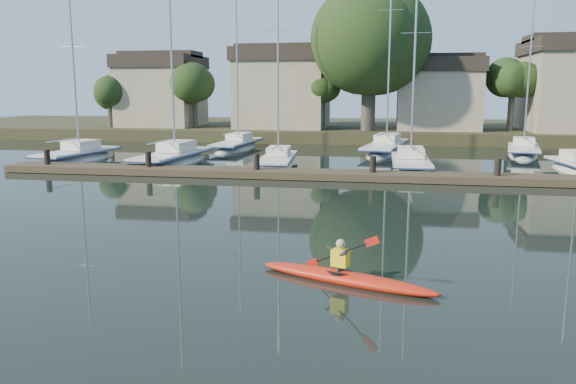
% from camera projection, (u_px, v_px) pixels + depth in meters
% --- Properties ---
extents(ground, '(160.00, 160.00, 0.00)m').
position_uv_depth(ground, '(247.00, 256.00, 15.31)').
color(ground, black).
rests_on(ground, ground).
extents(kayak, '(4.45, 2.09, 1.44)m').
position_uv_depth(kayak, '(345.00, 275.00, 13.19)').
color(kayak, red).
rests_on(kayak, ground).
extents(dock, '(34.00, 2.00, 1.80)m').
position_uv_depth(dock, '(314.00, 174.00, 28.83)').
color(dock, '#413625').
rests_on(dock, ground).
extents(sailboat_0, '(3.19, 8.08, 12.48)m').
position_uv_depth(sailboat_0, '(78.00, 164.00, 36.16)').
color(sailboat_0, silver).
rests_on(sailboat_0, ground).
extents(sailboat_1, '(3.03, 9.54, 15.35)m').
position_uv_depth(sailboat_1, '(174.00, 167.00, 34.76)').
color(sailboat_1, silver).
rests_on(sailboat_1, ground).
extents(sailboat_2, '(2.52, 8.27, 13.50)m').
position_uv_depth(sailboat_2, '(278.00, 168.00, 33.72)').
color(sailboat_2, silver).
rests_on(sailboat_2, ground).
extents(sailboat_3, '(2.22, 8.19, 13.17)m').
position_uv_depth(sailboat_3, '(410.00, 173.00, 32.14)').
color(sailboat_3, silver).
rests_on(sailboat_3, ground).
extents(sailboat_5, '(2.71, 9.10, 14.85)m').
position_uv_depth(sailboat_5, '(237.00, 151.00, 43.24)').
color(sailboat_5, silver).
rests_on(sailboat_5, ground).
extents(sailboat_6, '(3.97, 11.02, 17.16)m').
position_uv_depth(sailboat_6, '(386.00, 155.00, 40.97)').
color(sailboat_6, silver).
rests_on(sailboat_6, ground).
extents(sailboat_7, '(3.61, 8.19, 12.79)m').
position_uv_depth(sailboat_7, '(523.00, 158.00, 39.10)').
color(sailboat_7, silver).
rests_on(sailboat_7, ground).
extents(shore, '(90.00, 25.25, 12.75)m').
position_uv_depth(shore, '(366.00, 103.00, 53.49)').
color(shore, '#2B371B').
rests_on(shore, ground).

